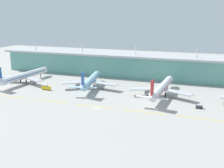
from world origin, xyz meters
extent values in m
plane|color=#A8A59E|center=(0.00, 0.00, 0.00)|extent=(600.00, 600.00, 0.00)
cube|color=#5B9E93|center=(0.00, 102.31, 10.17)|extent=(280.00, 28.00, 20.35)
cube|color=#B2B2B7|center=(0.00, 102.31, 21.25)|extent=(288.00, 34.00, 1.80)
cylinder|color=silver|center=(-112.00, 96.71, 26.65)|extent=(0.90, 0.90, 9.00)
cylinder|color=silver|center=(-56.00, 96.71, 26.65)|extent=(0.90, 0.90, 9.00)
cylinder|color=silver|center=(0.00, 96.71, 26.65)|extent=(0.90, 0.90, 9.00)
cylinder|color=silver|center=(56.00, 96.71, 26.65)|extent=(0.90, 0.90, 9.00)
cylinder|color=white|center=(-88.53, 44.32, 6.50)|extent=(9.31, 58.65, 5.80)
cone|color=white|center=(-86.65, 75.47, 6.50)|extent=(5.74, 4.32, 5.51)
cube|color=white|center=(-84.95, 12.35, 7.50)|extent=(10.17, 3.80, 0.36)
cube|color=#B7BABF|center=(-100.77, 40.63, 5.20)|extent=(24.92, 14.08, 0.70)
cylinder|color=gray|center=(-99.49, 42.00, 2.40)|extent=(3.47, 4.68, 3.20)
cube|color=#B7BABF|center=(-76.82, 39.18, 5.20)|extent=(24.59, 16.46, 0.70)
cylinder|color=gray|center=(-77.93, 40.70, 2.40)|extent=(3.47, 4.68, 3.20)
cylinder|color=black|center=(-87.21, 66.18, 1.80)|extent=(0.70, 0.70, 3.60)
cylinder|color=black|center=(-91.90, 41.52, 1.80)|extent=(1.10, 1.10, 3.60)
cylinder|color=black|center=(-85.52, 41.14, 1.80)|extent=(1.10, 1.10, 3.60)
cube|color=#19519E|center=(-88.53, 44.32, 6.90)|extent=(9.00, 52.82, 0.60)
cylinder|color=#9ED1EA|center=(-24.89, 46.96, 6.50)|extent=(15.57, 50.42, 5.80)
cone|color=#9ED1EA|center=(-30.23, 73.56, 6.50)|extent=(6.19, 5.01, 5.51)
cone|color=#9ED1EA|center=(-19.36, 19.38, 7.70)|extent=(6.14, 7.47, 5.72)
cube|color=#2D5BB7|center=(-19.55, 20.36, 14.15)|extent=(1.95, 6.41, 9.50)
cube|color=#9ED1EA|center=(-24.85, 18.79, 7.50)|extent=(10.43, 5.10, 0.36)
cube|color=#9ED1EA|center=(-14.06, 20.95, 7.50)|extent=(10.43, 5.10, 0.36)
cube|color=#B7BABF|center=(-35.79, 40.26, 5.20)|extent=(23.79, 18.87, 0.70)
cylinder|color=gray|center=(-34.89, 41.91, 2.40)|extent=(4.02, 5.04, 3.20)
cube|color=#B7BABF|center=(-12.26, 44.98, 5.20)|extent=(24.84, 11.12, 0.70)
cylinder|color=gray|center=(-13.72, 46.16, 2.40)|extent=(4.02, 5.04, 3.20)
cylinder|color=black|center=(-28.60, 65.44, 1.80)|extent=(0.70, 0.70, 3.60)
cylinder|color=black|center=(-27.44, 43.39, 1.80)|extent=(1.10, 1.10, 3.60)
cylinder|color=black|center=(-21.16, 44.65, 1.80)|extent=(1.10, 1.10, 3.60)
cube|color=#2D5BB7|center=(-24.89, 46.96, 6.90)|extent=(14.62, 45.50, 0.60)
cylinder|color=white|center=(35.36, 43.51, 6.50)|extent=(8.03, 59.71, 5.80)
cone|color=white|center=(36.55, 75.25, 6.50)|extent=(5.66, 4.20, 5.51)
cone|color=white|center=(34.14, 10.76, 7.70)|extent=(5.17, 6.81, 5.72)
cube|color=red|center=(34.17, 11.76, 14.15)|extent=(0.94, 6.42, 9.50)
cube|color=white|center=(28.66, 11.47, 7.50)|extent=(10.11, 3.57, 0.36)
cube|color=white|center=(39.65, 11.06, 7.50)|extent=(10.11, 3.57, 0.36)
cube|color=#B7BABF|center=(23.21, 39.54, 5.20)|extent=(24.88, 14.55, 0.70)
cylinder|color=gray|center=(24.46, 40.93, 2.40)|extent=(3.37, 4.62, 3.20)
cube|color=#B7BABF|center=(47.19, 38.64, 5.20)|extent=(24.68, 16.02, 0.70)
cylinder|color=gray|center=(46.04, 40.12, 2.40)|extent=(3.37, 4.62, 3.20)
cylinder|color=black|center=(36.20, 65.82, 1.80)|extent=(0.70, 0.70, 3.60)
cylinder|color=black|center=(32.05, 40.63, 1.80)|extent=(1.10, 1.10, 3.60)
cylinder|color=black|center=(38.45, 40.39, 1.80)|extent=(1.10, 1.10, 3.60)
cube|color=red|center=(35.36, 43.51, 6.90)|extent=(7.84, 53.76, 0.60)
cube|color=yellow|center=(-71.00, 2.73, 0.02)|extent=(28.00, 0.70, 0.04)
cube|color=yellow|center=(-37.00, 2.73, 0.02)|extent=(28.00, 0.70, 0.04)
cube|color=yellow|center=(-3.00, 2.73, 0.02)|extent=(28.00, 0.70, 0.04)
cube|color=yellow|center=(31.00, 2.73, 0.02)|extent=(28.00, 0.70, 0.04)
cube|color=yellow|center=(65.00, 2.73, 0.02)|extent=(28.00, 0.70, 0.04)
cube|color=gold|center=(-56.62, 28.31, 1.75)|extent=(7.30, 2.90, 2.60)
cylinder|color=silver|center=(-57.42, 28.35, 3.95)|extent=(4.08, 2.17, 2.00)
cylinder|color=black|center=(-54.05, 29.37, 0.45)|extent=(0.91, 0.39, 0.90)
cylinder|color=black|center=(-54.15, 27.04, 0.45)|extent=(0.91, 0.39, 0.90)
cylinder|color=black|center=(-59.09, 29.59, 0.45)|extent=(0.91, 0.39, 0.90)
cylinder|color=black|center=(-59.19, 27.25, 0.45)|extent=(0.91, 0.39, 0.90)
cube|color=#333842|center=(63.67, 22.01, 1.15)|extent=(4.57, 2.73, 1.40)
cylinder|color=black|center=(65.13, 23.21, 0.45)|extent=(0.92, 0.42, 0.90)
cylinder|color=black|center=(65.29, 21.05, 0.45)|extent=(0.92, 0.42, 0.90)
cylinder|color=black|center=(62.06, 22.97, 0.45)|extent=(0.92, 0.42, 0.90)
cylinder|color=black|center=(62.22, 20.82, 0.45)|extent=(0.92, 0.42, 0.90)
camera|label=1|loc=(69.11, -162.28, 60.39)|focal=45.09mm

